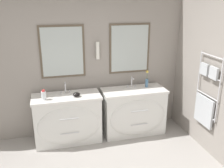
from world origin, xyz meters
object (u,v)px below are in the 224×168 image
object	(u,v)px
vanity_left	(68,119)
amenity_bowl	(76,95)
vanity_right	(134,111)
toiletry_bottle	(44,95)
flower_vase	(147,81)

from	to	relation	value
vanity_left	amenity_bowl	bearing A→B (deg)	-16.87
vanity_right	amenity_bowl	distance (m)	1.10
toiletry_bottle	amenity_bowl	xyz separation A→B (m)	(0.51, 0.00, -0.04)
vanity_left	amenity_bowl	distance (m)	0.46
toiletry_bottle	flower_vase	size ratio (longest dim) A/B	0.52
toiletry_bottle	amenity_bowl	distance (m)	0.51
vanity_right	flower_vase	size ratio (longest dim) A/B	3.59
flower_vase	toiletry_bottle	bearing A→B (deg)	-175.08
vanity_right	toiletry_bottle	bearing A→B (deg)	-178.07
vanity_right	toiletry_bottle	size ratio (longest dim) A/B	6.90
vanity_right	toiletry_bottle	distance (m)	1.58
vanity_right	flower_vase	distance (m)	0.59
vanity_right	toiletry_bottle	world-z (taller)	toiletry_bottle
vanity_left	flower_vase	bearing A→B (deg)	4.09
vanity_right	amenity_bowl	world-z (taller)	amenity_bowl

